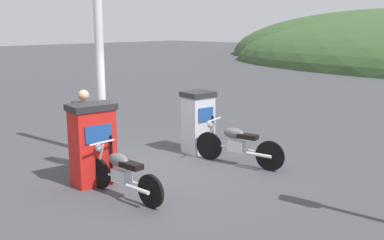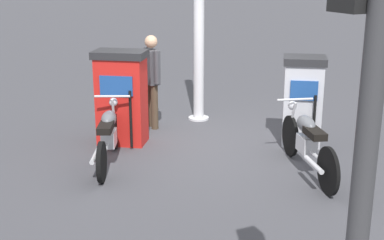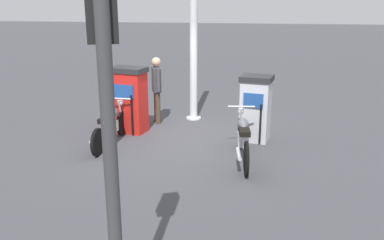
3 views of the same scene
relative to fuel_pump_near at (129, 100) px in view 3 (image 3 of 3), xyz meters
name	(u,v)px [view 3 (image 3 of 3)]	position (x,y,z in m)	size (l,w,h in m)	color
ground_plane	(188,139)	(0.26, 1.50, -0.80)	(120.00, 120.00, 0.00)	#424247
fuel_pump_near	(129,100)	(0.00, 0.00, 0.00)	(0.69, 0.92, 1.57)	red
fuel_pump_far	(256,108)	(0.00, 3.00, -0.05)	(0.71, 0.76, 1.48)	silver
motorcycle_near_pump	(111,125)	(0.95, -0.07, -0.35)	(1.97, 0.56, 0.93)	black
motorcycle_far_pump	(243,136)	(1.28, 2.84, -0.31)	(2.11, 0.59, 0.96)	black
attendant_person	(157,86)	(-0.88, 0.43, 0.19)	(0.55, 0.34, 1.71)	#473828
roadside_traffic_light	(106,87)	(5.88, 2.11, 1.54)	(0.40, 0.30, 3.40)	#38383A
canopy_support_pole	(194,38)	(-1.44, 1.28, 1.35)	(0.40, 0.40, 4.46)	silver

